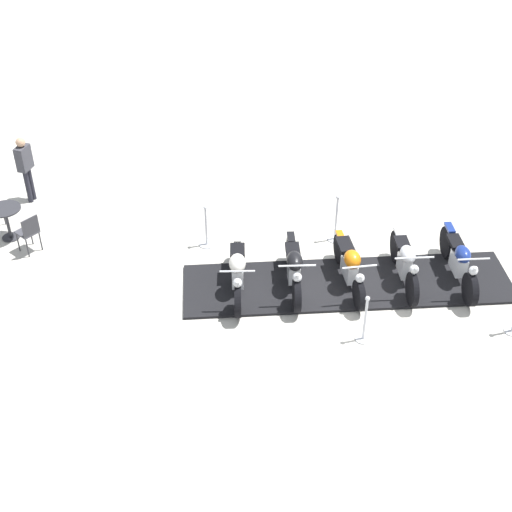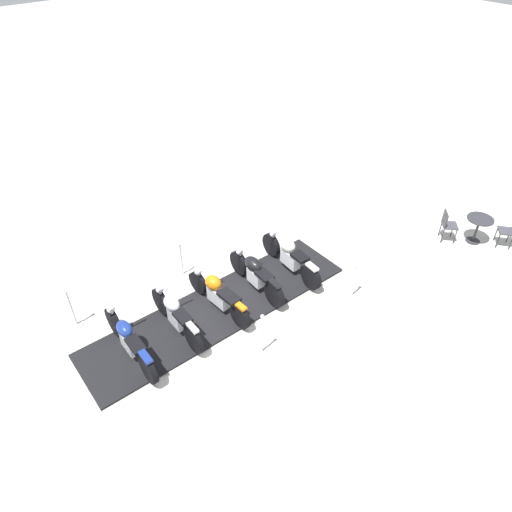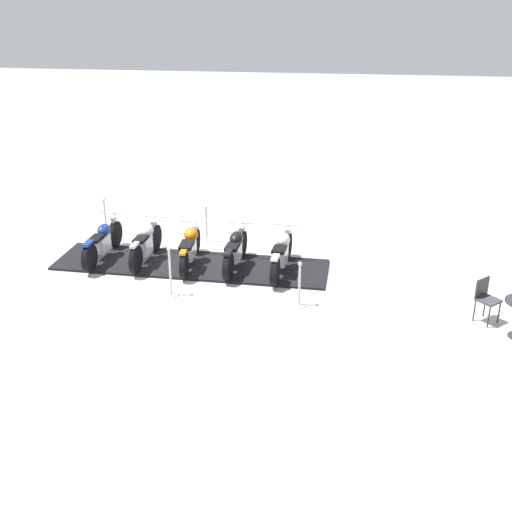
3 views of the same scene
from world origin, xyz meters
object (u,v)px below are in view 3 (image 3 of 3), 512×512
motorcycle_copper (190,246)px  cafe_chair_near_table (486,297)px  stanchion_right_mid (207,230)px  motorcycle_chrome (146,242)px  stanchion_left_front (299,292)px  stanchion_right_rear (106,222)px  motorcycle_cream (282,252)px  motorcycle_navy (103,241)px  stanchion_left_mid (171,280)px  motorcycle_black (236,249)px

motorcycle_copper → cafe_chair_near_table: size_ratio=2.39×
stanchion_right_mid → motorcycle_chrome: bearing=-36.4°
motorcycle_copper → stanchion_left_front: 3.31m
motorcycle_copper → stanchion_right_rear: 3.27m
motorcycle_copper → cafe_chair_near_table: (1.86, 6.59, 0.02)m
motorcycle_cream → stanchion_right_mid: bearing=57.6°
motorcycle_chrome → motorcycle_navy: motorcycle_chrome is taller
motorcycle_cream → cafe_chair_near_table: (1.80, 4.34, 0.02)m
stanchion_right_mid → motorcycle_cream: bearing=53.2°
motorcycle_copper → stanchion_left_mid: bearing=175.6°
stanchion_left_mid → stanchion_left_front: (0.07, 2.85, -0.06)m
cafe_chair_near_table → motorcycle_copper: bearing=-149.9°
motorcycle_cream → motorcycle_navy: size_ratio=1.00×
stanchion_right_mid → motorcycle_copper: bearing=-1.5°
motorcycle_navy → stanchion_right_mid: motorcycle_navy is taller
stanchion_right_mid → stanchion_left_front: size_ratio=1.01×
motorcycle_cream → motorcycle_black: bearing=93.2°
stanchion_left_front → motorcycle_copper: bearing=-121.7°
motorcycle_chrome → stanchion_left_front: (1.76, 3.93, -0.23)m
cafe_chair_near_table → stanchion_left_front: bearing=-136.0°
motorcycle_copper → stanchion_right_rear: stanchion_right_rear is taller
motorcycle_cream → motorcycle_chrome: 3.37m
motorcycle_black → stanchion_right_rear: (-1.70, -3.93, -0.13)m
motorcycle_copper → stanchion_right_mid: 1.61m
motorcycle_chrome → stanchion_left_front: size_ratio=2.08×
stanchion_left_mid → stanchion_left_front: size_ratio=1.13×
motorcycle_navy → cafe_chair_near_table: 9.04m
motorcycle_cream → motorcycle_navy: motorcycle_navy is taller
motorcycle_cream → motorcycle_chrome: size_ratio=1.08×
motorcycle_black → stanchion_right_rear: size_ratio=1.95×
stanchion_right_rear → stanchion_left_front: (3.41, 5.61, -0.07)m
stanchion_right_mid → cafe_chair_near_table: size_ratio=1.13×
motorcycle_cream → cafe_chair_near_table: bearing=-108.2°
motorcycle_chrome → stanchion_left_mid: bearing=-145.4°
motorcycle_chrome → motorcycle_navy: (-0.02, -1.12, -0.03)m
motorcycle_navy → motorcycle_black: bearing=-89.5°
cafe_chair_near_table → motorcycle_cream: bearing=-156.7°
motorcycle_navy → cafe_chair_near_table: (1.91, 8.84, 0.03)m
stanchion_left_mid → motorcycle_copper: bearing=178.7°
motorcycle_cream → motorcycle_chrome: bearing=93.0°
motorcycle_cream → stanchion_left_mid: bearing=129.5°
stanchion_right_mid → stanchion_left_mid: stanchion_left_mid is taller
motorcycle_black → stanchion_left_front: bearing=-132.3°
motorcycle_chrome → motorcycle_navy: bearing=90.9°
motorcycle_black → motorcycle_cream: bearing=-88.0°
motorcycle_black → motorcycle_copper: size_ratio=0.97×
motorcycle_navy → stanchion_right_rear: bearing=20.8°
motorcycle_chrome → cafe_chair_near_table: bearing=-101.7°
motorcycle_copper → motorcycle_navy: bearing=85.6°
motorcycle_chrome → stanchion_left_mid: stanchion_left_mid is taller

